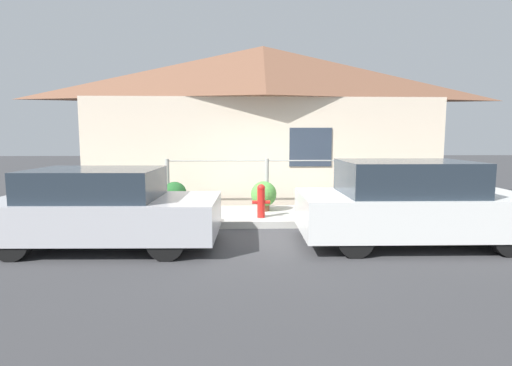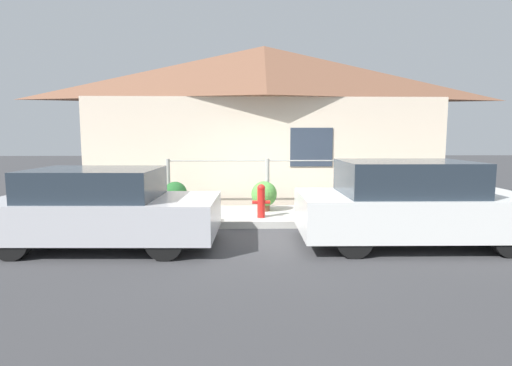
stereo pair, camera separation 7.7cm
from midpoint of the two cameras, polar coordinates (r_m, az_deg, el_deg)
The scene contains 10 objects.
ground_plane at distance 8.14m, azimuth 2.57°, elevation -6.55°, with size 60.00×60.00×0.00m, color #38383A.
sidewalk at distance 9.04m, azimuth 2.14°, elevation -4.72°, with size 24.00×1.89×0.15m.
house at distance 11.45m, azimuth 1.38°, elevation 14.47°, with size 9.85×2.23×4.35m.
fence at distance 9.71m, azimuth 1.85°, elevation 0.38°, with size 4.90×0.10×1.18m.
car_left at distance 7.19m, azimuth -20.73°, elevation -3.37°, with size 3.79×1.82×1.33m.
car_right at distance 7.38m, azimuth 21.56°, elevation -2.79°, with size 3.94×1.80×1.45m.
fire_hydrant at distance 8.44m, azimuth 1.00°, elevation -2.45°, with size 0.38×0.17×0.72m.
potted_plant_near_hydrant at distance 9.20m, azimuth 1.41°, elevation -1.68°, with size 0.59×0.59×0.69m.
potted_plant_by_fence at distance 9.41m, azimuth -11.23°, elevation -1.64°, with size 0.55×0.55×0.67m.
potted_plant_corner at distance 9.55m, azimuth 14.99°, elevation -2.32°, with size 0.37×0.37×0.47m.
Camera 2 is at (-0.55, -7.90, 1.87)m, focal length 28.00 mm.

